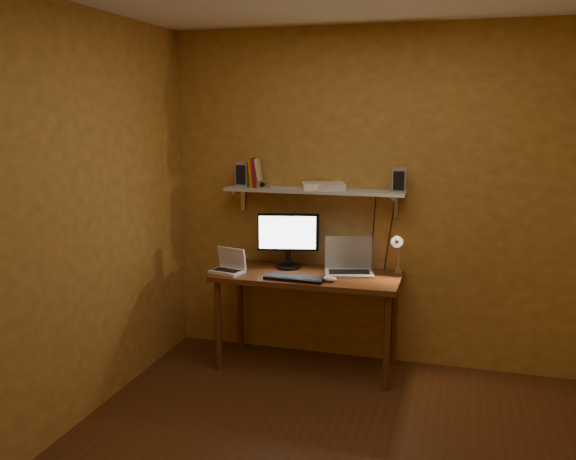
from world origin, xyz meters
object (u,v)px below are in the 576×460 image
(laptop, at_px, (349,264))
(monitor, at_px, (288,238))
(speaker_left, at_px, (245,174))
(speaker_right, at_px, (398,180))
(wall_shelf, at_px, (314,191))
(netbook, at_px, (229,265))
(mouse, at_px, (330,279))
(shelf_camera, at_px, (263,184))
(desk_lamp, at_px, (398,249))
(desk, at_px, (307,285))
(keyboard, at_px, (295,278))
(router, at_px, (323,186))

(laptop, bearing_deg, monitor, 163.11)
(speaker_left, height_order, speaker_right, speaker_left)
(speaker_left, bearing_deg, speaker_right, 11.17)
(wall_shelf, xyz_separation_m, netbook, (-0.59, -0.31, -0.56))
(mouse, bearing_deg, shelf_camera, 166.86)
(desk_lamp, bearing_deg, netbook, -169.22)
(desk, xyz_separation_m, netbook, (-0.59, -0.11, 0.14))
(monitor, relative_size, laptop, 1.14)
(keyboard, distance_m, mouse, 0.26)
(netbook, xyz_separation_m, mouse, (0.80, -0.05, -0.03))
(mouse, bearing_deg, netbook, -171.12)
(shelf_camera, bearing_deg, laptop, -0.68)
(monitor, relative_size, mouse, 4.39)
(laptop, xyz_separation_m, shelf_camera, (-0.69, 0.01, 0.58))
(router, bearing_deg, speaker_right, -0.33)
(netbook, relative_size, speaker_right, 1.54)
(laptop, height_order, shelf_camera, shelf_camera)
(wall_shelf, bearing_deg, router, -6.81)
(mouse, bearing_deg, speaker_right, 51.28)
(netbook, bearing_deg, desk_lamp, 24.41)
(netbook, height_order, desk_lamp, desk_lamp)
(desk, xyz_separation_m, speaker_left, (-0.57, 0.20, 0.81))
(laptop, xyz_separation_m, netbook, (-0.89, -0.23, -0.02))
(netbook, height_order, shelf_camera, shelf_camera)
(desk_lamp, relative_size, speaker_left, 1.93)
(wall_shelf, distance_m, monitor, 0.42)
(shelf_camera, relative_size, router, 0.33)
(desk, relative_size, shelf_camera, 13.36)
(desk, xyz_separation_m, shelf_camera, (-0.39, 0.12, 0.74))
(wall_shelf, bearing_deg, shelf_camera, -169.90)
(shelf_camera, bearing_deg, desk_lamp, 0.09)
(desk_lamp, bearing_deg, speaker_left, 176.42)
(desk, xyz_separation_m, speaker_right, (0.64, 0.18, 0.80))
(monitor, bearing_deg, shelf_camera, 170.49)
(netbook, height_order, router, router)
(wall_shelf, xyz_separation_m, speaker_right, (0.64, -0.01, 0.11))
(desk, bearing_deg, laptop, 21.51)
(wall_shelf, distance_m, mouse, 0.72)
(monitor, distance_m, laptop, 0.52)
(speaker_left, distance_m, shelf_camera, 0.21)
(netbook, xyz_separation_m, speaker_right, (1.23, 0.29, 0.66))
(monitor, bearing_deg, laptop, -15.84)
(desk, bearing_deg, keyboard, -104.91)
(speaker_right, height_order, shelf_camera, speaker_right)
(desk_lamp, distance_m, speaker_right, 0.51)
(keyboard, relative_size, speaker_right, 2.47)
(monitor, bearing_deg, router, -3.21)
(keyboard, xyz_separation_m, shelf_camera, (-0.34, 0.31, 0.64))
(laptop, relative_size, speaker_left, 2.12)
(speaker_left, bearing_deg, monitor, 2.44)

